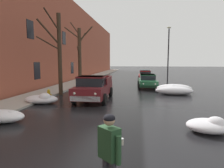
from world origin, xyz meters
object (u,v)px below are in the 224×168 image
Objects in this scene: pedestrian_with_coffee at (109,150)px; bare_tree_mid_block at (80,55)px; sedan_red_parked_kerbside_mid at (145,76)px; bare_tree_second_along_sidewalk at (59,52)px; street_lamp_post at (168,53)px; fire_hydrant at (49,94)px; pickup_truck_maroon_approaching_near_lane at (94,88)px; sedan_green_parked_kerbside_close at (147,81)px.

bare_tree_mid_block is at bearing 109.11° from pedestrian_with_coffee.
pedestrian_with_coffee reaches higher than sedan_red_parked_kerbside_mid.
bare_tree_second_along_sidewalk is 0.99× the size of street_lamp_post.
fire_hydrant is at bearing -95.20° from bare_tree_second_along_sidewalk.
pickup_truck_maroon_approaching_near_lane is at bearing -65.61° from bare_tree_mid_block.
sedan_red_parked_kerbside_mid is at bearing 74.62° from pickup_truck_maroon_approaching_near_lane.
sedan_red_parked_kerbside_mid is at bearing 86.97° from pedestrian_with_coffee.
pedestrian_with_coffee is at bearing -100.75° from street_lamp_post.
fire_hydrant is at bearing -91.81° from bare_tree_mid_block.
pickup_truck_maroon_approaching_near_lane is 10.27m from pedestrian_with_coffee.
pedestrian_with_coffee is 2.48× the size of fire_hydrant.
bare_tree_second_along_sidewalk reaches higher than pickup_truck_maroon_approaching_near_lane.
bare_tree_second_along_sidewalk is 1.47× the size of sedan_green_parked_kerbside_close.
sedan_green_parked_kerbside_close is (7.23, -0.06, -2.68)m from bare_tree_mid_block.
bare_tree_mid_block is at bearing -163.56° from street_lamp_post.
bare_tree_mid_block is at bearing -134.21° from sedan_red_parked_kerbside_mid.
bare_tree_mid_block reaches higher than fire_hydrant.
sedan_red_parked_kerbside_mid is at bearing 62.88° from fire_hydrant.
street_lamp_post is at bearing 45.12° from fire_hydrant.
bare_tree_second_along_sidewalk is 14.93m from sedan_red_parked_kerbside_mid.
fire_hydrant is at bearing -179.95° from pickup_truck_maroon_approaching_near_lane.
sedan_green_parked_kerbside_close is at bearing 85.43° from pedestrian_with_coffee.
sedan_green_parked_kerbside_close and sedan_red_parked_kerbside_mid have the same top height.
sedan_green_parked_kerbside_close is at bearing -89.51° from sedan_red_parked_kerbside_mid.
pickup_truck_maroon_approaching_near_lane is (3.27, -1.66, -2.61)m from bare_tree_second_along_sidewalk.
bare_tree_second_along_sidewalk reaches higher than sedan_red_parked_kerbside_mid.
sedan_red_parked_kerbside_mid is 0.62× the size of street_lamp_post.
sedan_red_parked_kerbside_mid is at bearing 45.79° from bare_tree_mid_block.
bare_tree_mid_block reaches higher than street_lamp_post.
bare_tree_mid_block is at bearing 88.19° from fire_hydrant.
pickup_truck_maroon_approaching_near_lane is 12.15m from street_lamp_post.
fire_hydrant is at bearing -134.88° from street_lamp_post.
pedestrian_with_coffee reaches higher than fire_hydrant.
sedan_red_parked_kerbside_mid is (3.97, 14.43, -0.13)m from pickup_truck_maroon_approaching_near_lane.
bare_tree_second_along_sidewalk is at bearing -143.84° from sedan_green_parked_kerbside_close.
fire_hydrant is (-3.42, -0.00, -0.53)m from pickup_truck_maroon_approaching_near_lane.
pickup_truck_maroon_approaching_near_lane reaches higher than sedan_green_parked_kerbside_close.
pedestrian_with_coffee is (5.88, -16.97, -2.40)m from bare_tree_mid_block.
pedestrian_with_coffee is (-1.35, -16.92, 0.28)m from sedan_green_parked_kerbside_close.
pickup_truck_maroon_approaching_near_lane is (3.20, -7.06, -2.55)m from bare_tree_mid_block.
bare_tree_second_along_sidewalk is 9.46m from sedan_green_parked_kerbside_close.
bare_tree_mid_block is (0.07, 5.40, -0.06)m from bare_tree_second_along_sidewalk.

